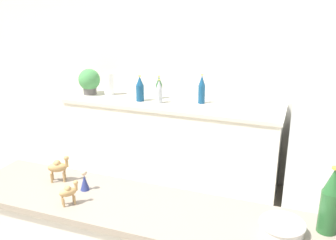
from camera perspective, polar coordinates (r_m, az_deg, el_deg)
wall_back at (r=3.86m, az=9.02°, el=8.96°), size 8.00×0.06×2.55m
back_counter at (r=3.89m, az=0.63°, el=-3.45°), size 2.19×0.63×0.89m
potted_plant at (r=4.10m, az=-11.90°, el=5.87°), size 0.23×0.23×0.27m
paper_towel_roll at (r=4.04m, az=-8.98°, el=5.47°), size 0.11×0.11×0.24m
back_bottle_0 at (r=3.85m, az=-1.38°, el=4.94°), size 0.07×0.07×0.23m
back_bottle_1 at (r=3.68m, az=5.16°, el=4.63°), size 0.07×0.07×0.29m
back_bottle_2 at (r=3.68m, az=-1.35°, el=4.31°), size 0.06×0.06×0.24m
back_bottle_3 at (r=3.76m, az=-4.30°, el=4.74°), size 0.08×0.08×0.26m
wine_bottle at (r=1.76m, az=23.50°, el=-11.32°), size 0.08×0.08×0.31m
fruit_bowl at (r=1.73m, az=16.99°, el=-15.36°), size 0.20×0.20×0.06m
camel_figurine at (r=2.14m, az=-16.39°, el=-6.82°), size 0.12×0.09×0.15m
camel_figurine_second at (r=1.91m, az=-14.91°, el=-10.48°), size 0.09×0.09×0.12m
wise_man_figurine_crimson at (r=2.03m, az=-12.60°, el=-9.09°), size 0.05×0.05×0.11m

